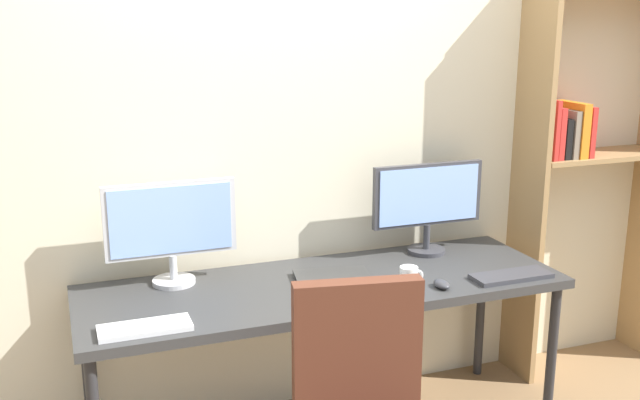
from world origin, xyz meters
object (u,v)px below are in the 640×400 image
at_px(monitor_left, 171,226).
at_px(keyboard_left, 145,328).
at_px(keyboard_center, 344,300).
at_px(computer_mouse, 442,284).
at_px(laptop_closed, 333,278).
at_px(keyboard_right, 511,276).
at_px(bookshelf, 594,92).
at_px(monitor_right, 428,201).
at_px(coffee_mug, 409,277).
at_px(desk, 324,294).

height_order(monitor_left, keyboard_left, monitor_left).
xyz_separation_m(keyboard_center, computer_mouse, (0.44, 0.00, 0.01)).
distance_m(computer_mouse, laptop_closed, 0.46).
bearing_deg(keyboard_left, keyboard_right, 0.00).
relative_size(bookshelf, monitor_right, 4.03).
bearing_deg(keyboard_left, bookshelf, 11.32).
height_order(monitor_right, computer_mouse, monitor_right).
xyz_separation_m(keyboard_center, coffee_mug, (0.31, 0.05, 0.04)).
bearing_deg(monitor_left, laptop_closed, -18.14).
bearing_deg(bookshelf, desk, -171.40).
xyz_separation_m(computer_mouse, laptop_closed, (-0.40, 0.23, -0.00)).
bearing_deg(keyboard_left, coffee_mug, 2.89).
bearing_deg(laptop_closed, keyboard_right, -7.06).
xyz_separation_m(bookshelf, computer_mouse, (-1.09, -0.46, -0.71)).
height_order(keyboard_right, laptop_closed, laptop_closed).
bearing_deg(monitor_right, desk, -160.52).
bearing_deg(desk, bookshelf, 8.60).
height_order(bookshelf, monitor_left, bookshelf).
relative_size(bookshelf, keyboard_right, 6.32).
height_order(keyboard_left, keyboard_center, same).
bearing_deg(bookshelf, computer_mouse, -157.18).
height_order(bookshelf, keyboard_right, bookshelf).
xyz_separation_m(keyboard_left, keyboard_right, (1.55, 0.00, 0.00)).
relative_size(monitor_left, keyboard_right, 1.54).
bearing_deg(keyboard_center, laptop_closed, 79.74).
xyz_separation_m(keyboard_left, coffee_mug, (1.09, 0.05, 0.04)).
distance_m(laptop_closed, coffee_mug, 0.33).
bearing_deg(coffee_mug, monitor_right, 53.47).
relative_size(keyboard_center, laptop_closed, 1.02).
bearing_deg(laptop_closed, monitor_left, 172.34).
relative_size(monitor_left, computer_mouse, 5.68).
distance_m(desk, monitor_left, 0.71).
height_order(desk, bookshelf, bookshelf).
distance_m(monitor_right, keyboard_right, 0.53).
relative_size(keyboard_center, computer_mouse, 3.39).
height_order(computer_mouse, laptop_closed, computer_mouse).
height_order(keyboard_left, coffee_mug, coffee_mug).
height_order(bookshelf, coffee_mug, bookshelf).
relative_size(desk, laptop_closed, 6.42).
relative_size(bookshelf, laptop_closed, 6.97).
bearing_deg(computer_mouse, keyboard_right, -0.54).
xyz_separation_m(monitor_right, keyboard_right, (0.18, -0.44, -0.24)).
xyz_separation_m(bookshelf, keyboard_center, (-1.52, -0.46, -0.72)).
distance_m(monitor_left, monitor_right, 1.20).
xyz_separation_m(keyboard_left, keyboard_center, (0.78, 0.00, 0.00)).
relative_size(desk, computer_mouse, 21.38).
relative_size(keyboard_right, laptop_closed, 1.10).
height_order(desk, monitor_right, monitor_right).
xyz_separation_m(computer_mouse, coffee_mug, (-0.12, 0.05, 0.03)).
distance_m(keyboard_center, computer_mouse, 0.44).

